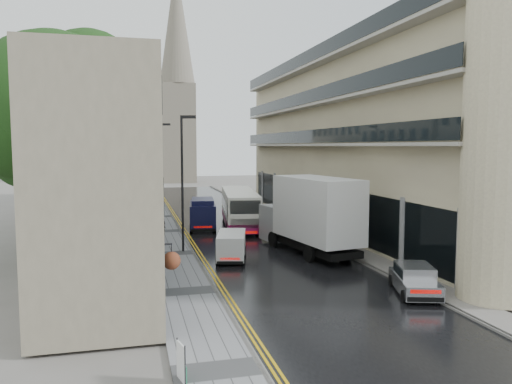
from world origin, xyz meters
name	(u,v)px	position (x,y,z in m)	size (l,w,h in m)	color
road	(237,229)	(0.00, 27.50, 0.01)	(9.00, 85.00, 0.02)	black
left_sidewalk	(163,232)	(-5.85, 27.50, 0.06)	(2.70, 85.00, 0.12)	gray
right_sidewalk	(300,226)	(5.40, 27.50, 0.06)	(1.80, 85.00, 0.12)	slate
old_shop_row	(114,155)	(-9.45, 30.00, 6.00)	(4.50, 56.00, 12.00)	gray
modern_block	(364,143)	(10.30, 26.00, 7.00)	(8.00, 40.00, 14.00)	beige
church_spire	(177,73)	(0.50, 82.00, 20.00)	(6.40, 6.40, 40.00)	#6F6457
tree_near	(55,142)	(-12.50, 20.00, 6.95)	(10.56, 10.56, 13.89)	black
tree_far	(82,152)	(-12.20, 33.00, 6.23)	(9.24, 9.24, 12.46)	black
cream_bus	(228,214)	(-1.02, 26.04, 1.52)	(2.50, 10.98, 2.99)	white
white_lorry	(309,221)	(1.70, 15.36, 2.43)	(2.75, 9.18, 4.82)	white
silver_hatchback	(405,287)	(3.10, 7.26, 0.71)	(1.60, 3.65, 1.37)	#A7A7AB
white_van	(218,250)	(-3.55, 15.96, 0.85)	(1.57, 3.67, 1.66)	silver
navy_van	(191,216)	(-3.76, 26.91, 1.30)	(2.01, 5.02, 2.56)	black
pedestrian	(162,224)	(-6.05, 26.14, 0.89)	(0.56, 0.37, 1.54)	black
lamp_post_near	(182,184)	(-5.11, 19.71, 4.34)	(0.95, 0.21, 8.44)	black
lamp_post_far	(161,171)	(-5.50, 35.00, 4.43)	(0.97, 0.22, 8.62)	black
estate_sign	(181,362)	(-6.97, 2.18, 0.66)	(0.08, 0.65, 1.08)	silver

